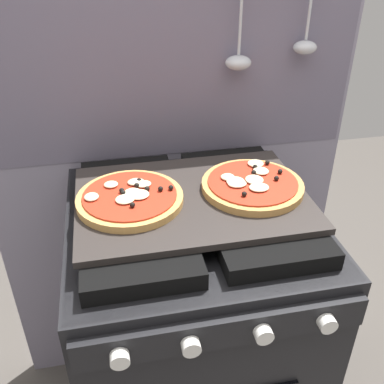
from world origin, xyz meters
name	(u,v)px	position (x,y,z in m)	size (l,w,h in m)	color
kitchen_backsplash	(171,175)	(0.00, 0.33, 0.79)	(1.10, 0.09, 1.55)	gray
stove	(192,332)	(0.00, 0.00, 0.45)	(0.60, 0.64, 0.90)	black
baking_tray	(192,198)	(0.00, 0.00, 0.91)	(0.54, 0.38, 0.02)	#2D2826
pizza_left	(130,198)	(-0.14, 0.00, 0.93)	(0.24, 0.24, 0.03)	tan
pizza_right	(252,184)	(0.15, 0.00, 0.93)	(0.24, 0.24, 0.03)	#C18947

